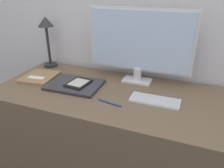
{
  "coord_description": "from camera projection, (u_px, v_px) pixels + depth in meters",
  "views": [
    {
      "loc": [
        0.42,
        -0.86,
        1.34
      ],
      "look_at": [
        0.0,
        0.2,
        0.81
      ],
      "focal_mm": 35.0,
      "sensor_mm": 36.0,
      "label": 1
    }
  ],
  "objects": [
    {
      "name": "wall_back",
      "position": [
        133.0,
        7.0,
        1.41
      ],
      "size": [
        3.6,
        0.05,
        2.4
      ],
      "color": "silver",
      "rests_on": "ground_plane"
    },
    {
      "name": "desk",
      "position": [
        113.0,
        142.0,
        1.45
      ],
      "size": [
        1.43,
        0.63,
        0.75
      ],
      "color": "brown",
      "rests_on": "ground_plane"
    },
    {
      "name": "monitor",
      "position": [
        139.0,
        44.0,
        1.33
      ],
      "size": [
        0.65,
        0.11,
        0.46
      ],
      "color": "silver",
      "rests_on": "desk"
    },
    {
      "name": "keyboard",
      "position": [
        155.0,
        100.0,
        1.19
      ],
      "size": [
        0.27,
        0.11,
        0.01
      ],
      "color": "silver",
      "rests_on": "desk"
    },
    {
      "name": "laptop",
      "position": [
        75.0,
        85.0,
        1.37
      ],
      "size": [
        0.33,
        0.25,
        0.02
      ],
      "color": "#232328",
      "rests_on": "desk"
    },
    {
      "name": "ereader",
      "position": [
        79.0,
        83.0,
        1.35
      ],
      "size": [
        0.14,
        0.17,
        0.01
      ],
      "color": "black",
      "rests_on": "laptop"
    },
    {
      "name": "desk_lamp",
      "position": [
        47.0,
        32.0,
        1.59
      ],
      "size": [
        0.11,
        0.11,
        0.37
      ],
      "color": "#282828",
      "rests_on": "desk"
    },
    {
      "name": "notebook",
      "position": [
        40.0,
        77.0,
        1.48
      ],
      "size": [
        0.23,
        0.25,
        0.02
      ],
      "color": "#93704C",
      "rests_on": "desk"
    },
    {
      "name": "pen",
      "position": [
        110.0,
        103.0,
        1.17
      ],
      "size": [
        0.14,
        0.04,
        0.01
      ],
      "color": "navy",
      "rests_on": "desk"
    }
  ]
}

